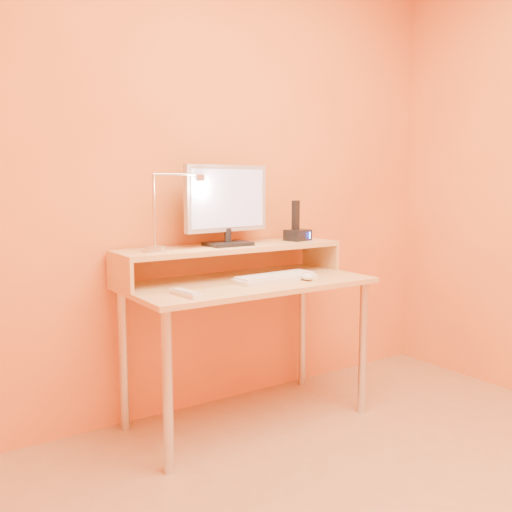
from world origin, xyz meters
TOP-DOWN VIEW (x-y plane):
  - wall_back at (0.00, 1.50)m, footprint 3.00×0.04m
  - desk_leg_fl at (-0.55, 0.93)m, footprint 0.04×0.04m
  - desk_leg_fr at (0.55, 0.93)m, footprint 0.04×0.04m
  - desk_leg_bl at (-0.55, 1.43)m, footprint 0.04×0.04m
  - desk_leg_br at (0.55, 1.43)m, footprint 0.04×0.04m
  - desk_lower at (0.00, 1.18)m, footprint 1.20×0.60m
  - shelf_riser_left at (-0.59, 1.33)m, footprint 0.02×0.30m
  - shelf_riser_right at (0.59, 1.33)m, footprint 0.02×0.30m
  - desk_shelf at (0.00, 1.33)m, footprint 1.20×0.30m
  - monitor_foot at (-0.02, 1.33)m, footprint 0.22×0.16m
  - monitor_neck at (-0.02, 1.33)m, footprint 0.04×0.04m
  - monitor_panel at (-0.02, 1.34)m, footprint 0.49×0.09m
  - monitor_back at (-0.02, 1.36)m, footprint 0.44×0.06m
  - monitor_screen at (-0.02, 1.32)m, footprint 0.44×0.05m
  - lamp_base at (-0.43, 1.30)m, footprint 0.10×0.10m
  - lamp_post at (-0.43, 1.30)m, footprint 0.01×0.01m
  - lamp_arm at (-0.31, 1.30)m, footprint 0.24×0.01m
  - lamp_head at (-0.19, 1.30)m, footprint 0.04×0.04m
  - lamp_bulb at (-0.19, 1.30)m, footprint 0.03×0.03m
  - phone_dock at (0.43, 1.33)m, footprint 0.15×0.12m
  - phone_handset at (0.41, 1.33)m, footprint 0.04×0.03m
  - phone_led at (0.47, 1.28)m, footprint 0.01×0.00m
  - keyboard at (0.11, 1.10)m, footprint 0.44×0.16m
  - mouse at (0.26, 1.03)m, footprint 0.10×0.13m
  - remote_control at (-0.42, 1.01)m, footprint 0.07×0.19m

SIDE VIEW (x-z plane):
  - desk_leg_fl at x=-0.55m, z-range 0.00..0.69m
  - desk_leg_fr at x=0.55m, z-range 0.00..0.69m
  - desk_leg_bl at x=-0.55m, z-range 0.00..0.69m
  - desk_leg_br at x=0.55m, z-range 0.00..0.69m
  - desk_lower at x=0.00m, z-range 0.70..0.72m
  - remote_control at x=-0.42m, z-range 0.72..0.74m
  - keyboard at x=0.11m, z-range 0.72..0.74m
  - mouse at x=0.26m, z-range 0.72..0.76m
  - shelf_riser_left at x=-0.59m, z-range 0.72..0.85m
  - shelf_riser_right at x=0.59m, z-range 0.72..0.85m
  - desk_shelf at x=0.00m, z-range 0.86..0.88m
  - monitor_foot at x=-0.02m, z-range 0.88..0.90m
  - lamp_base at x=-0.43m, z-range 0.88..0.90m
  - phone_dock at x=0.43m, z-range 0.88..0.94m
  - phone_led at x=0.47m, z-range 0.89..0.93m
  - monitor_neck at x=-0.02m, z-range 0.90..0.97m
  - phone_handset at x=0.41m, z-range 0.94..1.10m
  - lamp_post at x=-0.43m, z-range 0.91..1.24m
  - monitor_panel at x=-0.02m, z-range 0.95..1.28m
  - monitor_back at x=-0.02m, z-range 0.98..1.26m
  - monitor_screen at x=-0.02m, z-range 0.97..1.26m
  - lamp_bulb at x=-0.19m, z-range 1.20..1.21m
  - lamp_head at x=-0.19m, z-range 1.21..1.24m
  - lamp_arm at x=-0.31m, z-range 1.23..1.24m
  - wall_back at x=0.00m, z-range 0.00..2.50m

